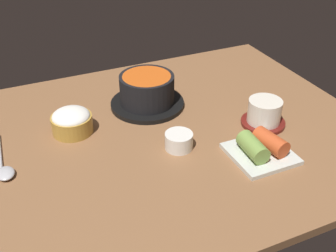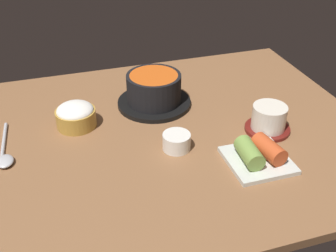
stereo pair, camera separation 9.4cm
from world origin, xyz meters
TOP-DOWN VIEW (x-y plane):
  - dining_table at (0.00, 0.00)cm, footprint 100.00×76.00cm
  - stone_pot at (3.04, 13.21)cm, footprint 18.74×18.74cm
  - rice_bowl at (-17.21, 9.11)cm, footprint 9.40×9.40cm
  - tea_cup_with_saucer at (24.98, -6.22)cm, footprint 10.49×10.49cm
  - banchan_cup_center at (2.45, -6.76)cm, footprint 6.13×6.13cm
  - kimchi_plate at (17.10, -16.56)cm, footprint 12.76×12.76cm
  - spoon at (-33.44, 1.12)cm, footprint 3.60×17.90cm

SIDE VIEW (x-z plane):
  - dining_table at x=0.00cm, z-range 0.00..2.00cm
  - spoon at x=-33.44cm, z-range 1.94..3.29cm
  - kimchi_plate at x=17.10cm, z-range 1.49..6.36cm
  - banchan_cup_center at x=2.45cm, z-range 2.13..5.78cm
  - rice_bowl at x=-17.21cm, z-range 2.01..7.84cm
  - tea_cup_with_saucer at x=24.98cm, z-range 1.88..8.26cm
  - stone_pot at x=3.04cm, z-range 1.82..10.25cm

